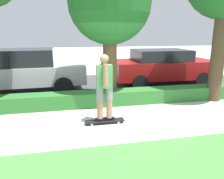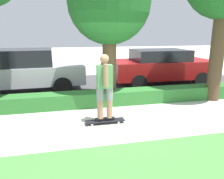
{
  "view_description": "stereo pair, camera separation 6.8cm",
  "coord_description": "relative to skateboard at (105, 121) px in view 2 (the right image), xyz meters",
  "views": [
    {
      "loc": [
        -1.36,
        -4.97,
        2.25
      ],
      "look_at": [
        -0.19,
        0.6,
        0.76
      ],
      "focal_mm": 35.0,
      "sensor_mm": 36.0,
      "label": 1
    },
    {
      "loc": [
        -1.43,
        -4.95,
        2.25
      ],
      "look_at": [
        -0.19,
        0.6,
        0.76
      ],
      "focal_mm": 35.0,
      "sensor_mm": 36.0,
      "label": 2
    }
  ],
  "objects": [
    {
      "name": "ground_plane",
      "position": [
        0.48,
        -0.14,
        -0.07
      ],
      "size": [
        60.0,
        60.0,
        0.0
      ],
      "primitive_type": "plane",
      "color": "beige"
    },
    {
      "name": "street_asphalt",
      "position": [
        0.48,
        4.06,
        -0.06
      ],
      "size": [
        14.03,
        5.0,
        0.01
      ],
      "color": "#474749",
      "rests_on": "ground_plane"
    },
    {
      "name": "hedge_row",
      "position": [
        0.48,
        1.46,
        0.16
      ],
      "size": [
        14.03,
        0.6,
        0.45
      ],
      "color": "#2D702D",
      "rests_on": "ground_plane"
    },
    {
      "name": "skateboard",
      "position": [
        0.0,
        0.0,
        0.0
      ],
      "size": [
        1.0,
        0.24,
        0.08
      ],
      "color": "black",
      "rests_on": "ground_plane"
    },
    {
      "name": "skater_person",
      "position": [
        0.0,
        0.0,
        0.91
      ],
      "size": [
        0.5,
        0.43,
        1.67
      ],
      "color": "black",
      "rests_on": "skateboard"
    },
    {
      "name": "tree_mid",
      "position": [
        0.48,
        1.71,
        3.0
      ],
      "size": [
        2.5,
        2.5,
        4.37
      ],
      "color": "brown",
      "rests_on": "ground_plane"
    },
    {
      "name": "parked_car_front",
      "position": [
        -2.4,
        3.75,
        0.78
      ],
      "size": [
        4.4,
        2.1,
        1.64
      ],
      "rotation": [
        0.0,
        0.0,
        0.04
      ],
      "color": "#B7B7BC",
      "rests_on": "ground_plane"
    },
    {
      "name": "parked_car_middle",
      "position": [
        3.3,
        3.88,
        0.73
      ],
      "size": [
        4.48,
        2.04,
        1.53
      ],
      "rotation": [
        0.0,
        0.0,
        -0.02
      ],
      "color": "maroon",
      "rests_on": "ground_plane"
    }
  ]
}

